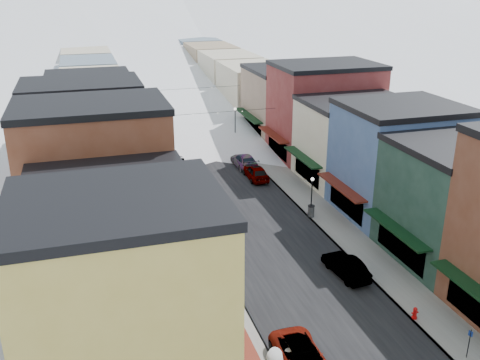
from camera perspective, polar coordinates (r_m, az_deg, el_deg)
road at (r=83.49m, az=-6.45°, el=6.10°), size 10.00×160.00×0.01m
sidewalk_left at (r=82.60m, az=-10.98°, el=5.74°), size 3.20×160.00×0.15m
sidewalk_right at (r=84.84m, az=-2.05°, el=6.51°), size 3.20×160.00×0.15m
curb_left at (r=82.76m, az=-9.91°, el=5.84°), size 0.10×160.00×0.15m
curb_right at (r=84.48m, az=-3.07°, el=6.43°), size 0.10×160.00×0.15m
bldg_l_yellow at (r=28.07m, az=-12.25°, el=-12.66°), size 11.30×8.70×11.50m
bldg_l_cream at (r=35.94m, az=-13.38°, el=-6.70°), size 11.30×8.20×9.50m
bldg_l_brick_near at (r=42.68m, az=-15.00°, el=-0.17°), size 12.30×8.20×12.50m
bldg_l_grayblue at (r=51.28m, az=-14.71°, el=1.32°), size 11.30×9.20×9.00m
bldg_l_brick_far at (r=59.59m, az=-16.21°, el=4.89°), size 13.30×9.20×11.00m
bldg_l_tan at (r=69.42m, az=-15.56°, el=6.71°), size 11.30×11.20×10.00m
bldg_r_green at (r=44.84m, az=22.50°, el=-2.13°), size 11.30×9.20×9.50m
bldg_r_blue at (r=51.41m, az=16.45°, el=2.08°), size 11.30×9.20×10.50m
bldg_r_cream at (r=59.21m, az=12.15°, el=4.14°), size 12.30×9.20×9.00m
bldg_r_brick_far at (r=66.83m, az=8.95°, el=7.36°), size 13.30×9.20×11.50m
bldg_r_tan at (r=75.59m, az=4.97°, el=8.31°), size 11.30×11.20×9.50m
distant_blocks at (r=104.91m, az=-8.92°, el=11.23°), size 34.00×55.00×8.00m
overhead_cables at (r=70.11m, az=-4.74°, el=8.54°), size 16.40×15.04×0.04m
car_white_suv at (r=32.10m, az=6.73°, el=-18.49°), size 2.52×5.45×1.51m
car_silver_sedan at (r=47.25m, az=-3.03°, el=-4.55°), size 2.22×4.85×1.61m
car_dark_hatch at (r=61.80m, az=-6.58°, el=1.46°), size 1.94×4.31×1.37m
car_silver_wagon at (r=61.03m, az=-6.40°, el=1.24°), size 2.31×5.00×1.42m
car_green_sedan at (r=41.30m, az=11.21°, el=-9.01°), size 2.04×4.74×1.52m
car_gray_suv at (r=59.16m, az=1.71°, el=0.84°), size 2.01×4.84×1.64m
car_black_sedan at (r=63.05m, az=0.47°, el=2.09°), size 2.29×5.42×1.56m
car_lane_silver at (r=74.31m, az=-6.71°, el=4.84°), size 2.20×4.56×1.50m
car_lane_white at (r=84.36m, az=-5.65°, el=6.81°), size 3.04×5.67×1.52m
fire_hydrant at (r=37.64m, az=18.15°, el=-13.36°), size 0.48×0.36×0.82m
parking_sign at (r=34.94m, az=23.26°, el=-15.54°), size 0.12×0.25×1.94m
trash_can at (r=50.14m, az=7.59°, el=-3.28°), size 0.64×0.64×1.09m
streetlamp_near at (r=49.46m, az=7.67°, el=-1.28°), size 0.32×0.32×3.85m
streetlamp_far at (r=72.58m, az=-0.52°, el=6.45°), size 0.38×0.38×4.54m
snow_pile_near at (r=32.68m, az=5.09°, el=-18.16°), size 2.53×2.75×1.07m
snow_pile_mid at (r=49.98m, az=-3.82°, el=-3.45°), size 2.57×2.78×1.09m
snow_pile_far at (r=67.81m, az=-7.56°, el=2.98°), size 2.29×2.61×0.97m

